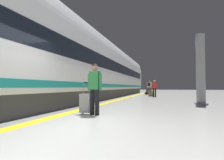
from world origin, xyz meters
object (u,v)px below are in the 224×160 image
at_px(passenger_near, 154,87).
at_px(passenger_mid, 149,86).
at_px(traveller_foreground, 95,85).
at_px(suitcase_far, 148,91).
at_px(suitcase_near, 151,93).
at_px(duffel_bag_mid, 146,93).
at_px(passenger_far, 150,86).
at_px(high_speed_train, 93,66).
at_px(platform_pillar, 201,71).
at_px(rolling_suitcase_foreground, 86,103).

relative_size(passenger_near, passenger_mid, 0.91).
height_order(traveller_foreground, suitcase_far, traveller_foreground).
distance_m(traveller_foreground, suitcase_near, 11.41).
height_order(suitcase_near, passenger_mid, passenger_mid).
height_order(passenger_mid, duffel_bag_mid, passenger_mid).
bearing_deg(passenger_far, high_speed_train, -105.73).
xyz_separation_m(high_speed_train, duffel_bag_mid, (3.00, 9.16, -2.35)).
xyz_separation_m(suitcase_near, platform_pillar, (3.05, -6.66, 1.40)).
height_order(passenger_near, duffel_bag_mid, passenger_near).
xyz_separation_m(traveller_foreground, suitcase_far, (-0.15, 18.72, -0.62)).
xyz_separation_m(suitcase_near, passenger_mid, (-0.61, 5.48, 0.72)).
xyz_separation_m(high_speed_train, passenger_mid, (3.32, 9.45, -1.46)).
bearing_deg(suitcase_near, passenger_mid, 96.30).
bearing_deg(suitcase_near, suitcase_far, 97.60).
relative_size(passenger_near, duffel_bag_mid, 3.64).
relative_size(traveller_foreground, rolling_suitcase_foreground, 1.55).
bearing_deg(suitcase_near, platform_pillar, -65.39).
bearing_deg(platform_pillar, high_speed_train, 158.94).
bearing_deg(platform_pillar, passenger_mid, 106.76).
xyz_separation_m(suitcase_near, suitcase_far, (-0.98, 7.36, 0.02)).
relative_size(high_speed_train, suitcase_far, 54.18).
bearing_deg(suitcase_far, passenger_far, 39.57).
distance_m(suitcase_near, suitcase_far, 7.42).
relative_size(rolling_suitcase_foreground, passenger_near, 0.67).
xyz_separation_m(high_speed_train, traveller_foreground, (3.09, -7.39, -1.54)).
height_order(high_speed_train, rolling_suitcase_foreground, high_speed_train).
height_order(suitcase_near, passenger_far, passenger_far).
relative_size(high_speed_train, duffel_bag_mid, 78.20).
xyz_separation_m(passenger_mid, platform_pillar, (3.66, -12.14, 0.68)).
bearing_deg(passenger_mid, traveller_foreground, -90.77).
bearing_deg(high_speed_train, suitcase_near, 45.38).
relative_size(rolling_suitcase_foreground, passenger_mid, 0.61).
height_order(passenger_mid, passenger_far, passenger_mid).
bearing_deg(passenger_mid, suitcase_far, 101.34).
bearing_deg(rolling_suitcase_foreground, platform_pillar, 47.58).
xyz_separation_m(traveller_foreground, rolling_suitcase_foreground, (-0.35, 0.08, -0.59)).
distance_m(traveller_foreground, platform_pillar, 6.15).
relative_size(high_speed_train, rolling_suitcase_foreground, 32.29).
xyz_separation_m(high_speed_train, suitcase_near, (3.92, 3.97, -2.18)).
height_order(duffel_bag_mid, passenger_far, passenger_far).
height_order(passenger_mid, platform_pillar, platform_pillar).
distance_m(passenger_near, duffel_bag_mid, 5.10).
height_order(high_speed_train, passenger_near, high_speed_train).
relative_size(high_speed_train, passenger_far, 20.74).
bearing_deg(passenger_near, passenger_far, 97.59).
bearing_deg(suitcase_far, high_speed_train, -104.55).
bearing_deg(suitcase_near, duffel_bag_mid, 100.08).
distance_m(high_speed_train, traveller_foreground, 8.16).
bearing_deg(traveller_foreground, passenger_mid, 89.23).
bearing_deg(traveller_foreground, platform_pillar, 50.48).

